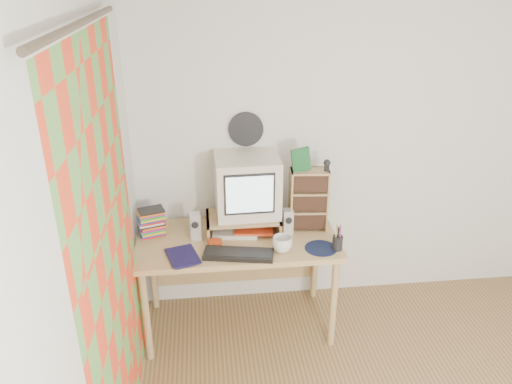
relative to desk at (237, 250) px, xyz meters
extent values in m
plane|color=silver|center=(1.03, 0.31, 0.63)|extent=(3.50, 0.00, 3.50)
plane|color=silver|center=(-0.72, -1.44, 0.63)|extent=(0.00, 3.50, 3.50)
plane|color=#E83F20|center=(-0.68, -0.96, 0.53)|extent=(0.00, 2.20, 2.20)
cylinder|color=black|center=(0.10, 0.29, 0.81)|extent=(0.25, 0.02, 0.25)
cube|color=tan|center=(0.00, -0.06, 0.11)|extent=(1.40, 0.70, 0.04)
cube|color=tan|center=(0.00, 0.27, -0.24)|extent=(1.33, 0.02, 0.41)
cylinder|color=tan|center=(-0.64, -0.35, -0.26)|extent=(0.05, 0.05, 0.71)
cylinder|color=tan|center=(0.64, -0.35, -0.26)|extent=(0.05, 0.05, 0.71)
cylinder|color=tan|center=(-0.64, 0.23, -0.26)|extent=(0.05, 0.05, 0.71)
cylinder|color=tan|center=(0.64, 0.23, -0.26)|extent=(0.05, 0.05, 0.71)
cube|color=tan|center=(-0.20, 0.04, 0.19)|extent=(0.02, 0.30, 0.12)
cube|color=tan|center=(0.30, 0.04, 0.19)|extent=(0.02, 0.30, 0.12)
cube|color=tan|center=(0.05, 0.04, 0.24)|extent=(0.52, 0.30, 0.02)
cube|color=beige|center=(0.09, 0.09, 0.46)|extent=(0.45, 0.45, 0.42)
cube|color=silver|center=(-0.29, -0.03, 0.23)|extent=(0.08, 0.08, 0.19)
cube|color=silver|center=(0.36, -0.03, 0.23)|extent=(0.07, 0.07, 0.19)
cube|color=black|center=(-0.01, -0.31, 0.15)|extent=(0.48, 0.24, 0.03)
cube|color=tan|center=(0.52, 0.03, 0.36)|extent=(0.28, 0.17, 0.45)
imported|color=silver|center=(0.28, -0.27, 0.19)|extent=(0.17, 0.17, 0.11)
imported|color=#15103E|center=(-0.46, -0.31, 0.16)|extent=(0.27, 0.23, 0.05)
cylinder|color=black|center=(0.55, -0.27, 0.14)|extent=(0.24, 0.24, 0.00)
cube|color=#BC3914|center=(-0.16, -0.15, 0.16)|extent=(0.09, 0.06, 0.04)
cube|color=#185629|center=(0.45, 0.03, 0.67)|extent=(0.13, 0.05, 0.16)
camera|label=1|loc=(-0.21, -3.11, 1.87)|focal=35.00mm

